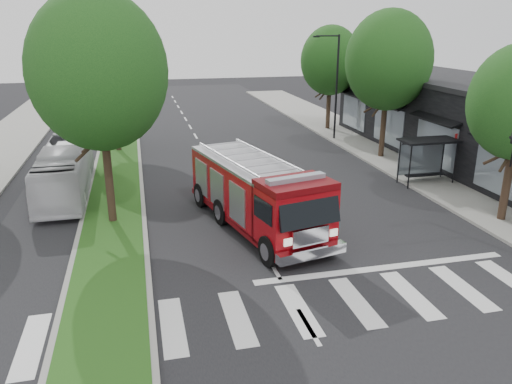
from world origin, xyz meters
TOP-DOWN VIEW (x-y plane):
  - ground at (0.00, 0.00)m, footprint 140.00×140.00m
  - sidewalk_right at (12.50, 10.00)m, footprint 5.00×80.00m
  - median at (-6.00, 18.00)m, footprint 3.00×50.00m
  - storefront_row at (17.00, 10.00)m, footprint 8.00×30.00m
  - bus_shelter at (11.20, 8.15)m, footprint 3.20×1.60m
  - tree_right_mid at (11.50, 14.00)m, footprint 5.60×5.60m
  - tree_right_far at (11.50, 24.00)m, footprint 5.00×5.00m
  - tree_median_near at (-6.00, 6.00)m, footprint 5.80×5.80m
  - tree_median_far at (-6.00, 20.00)m, footprint 5.60×5.60m
  - streetlight_right_far at (10.35, 20.00)m, footprint 2.11×0.20m
  - fire_engine at (0.31, 4.06)m, footprint 4.86×9.87m
  - city_bus at (-8.50, 10.93)m, footprint 2.32×9.55m

SIDE VIEW (x-z plane):
  - ground at x=0.00m, z-range 0.00..0.00m
  - sidewalk_right at x=12.50m, z-range 0.00..0.15m
  - median at x=-6.00m, z-range 0.00..0.16m
  - city_bus at x=-8.50m, z-range 0.00..2.66m
  - fire_engine at x=0.31m, z-range -0.07..3.22m
  - bus_shelter at x=11.20m, z-range 0.73..3.34m
  - storefront_row at x=17.00m, z-range 0.00..5.00m
  - streetlight_right_far at x=10.35m, z-range 0.48..8.48m
  - tree_right_far at x=11.50m, z-range 1.47..10.20m
  - tree_right_mid at x=11.50m, z-range 1.63..11.35m
  - tree_median_far at x=-6.00m, z-range 1.63..11.35m
  - tree_median_near at x=-6.00m, z-range 1.73..11.89m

